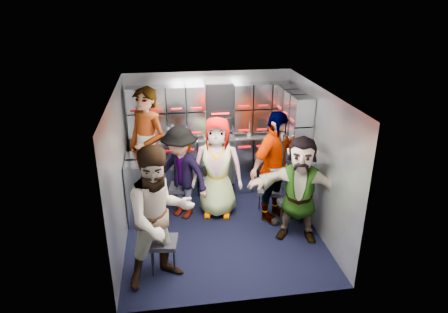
{
  "coord_description": "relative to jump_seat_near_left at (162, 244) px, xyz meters",
  "views": [
    {
      "loc": [
        -0.73,
        -5.06,
        3.34
      ],
      "look_at": [
        0.09,
        0.35,
        1.05
      ],
      "focal_mm": 32.0,
      "sensor_mm": 36.0,
      "label": 1
    }
  ],
  "objects": [
    {
      "name": "jump_seat_mid_left",
      "position": [
        0.31,
        1.48,
        -0.0
      ],
      "size": [
        0.42,
        0.41,
        0.43
      ],
      "rotation": [
        0.0,
        0.0,
        -0.19
      ],
      "color": "black",
      "rests_on": "ground"
    },
    {
      "name": "wall_left",
      "position": [
        -0.53,
        0.79,
        0.66
      ],
      "size": [
        0.04,
        3.0,
        2.1
      ],
      "primitive_type": "cube",
      "color": "gray",
      "rests_on": "ground"
    },
    {
      "name": "ceiling",
      "position": [
        0.87,
        0.79,
        1.71
      ],
      "size": [
        2.8,
        3.0,
        0.02
      ],
      "primitive_type": "cube",
      "color": "silver",
      "rests_on": "wall_back"
    },
    {
      "name": "cup_right",
      "position": [
        1.99,
        2.02,
        0.69
      ],
      "size": [
        0.09,
        0.09,
        0.09
      ],
      "primitive_type": "cylinder",
      "color": "#C9B98D",
      "rests_on": "counter"
    },
    {
      "name": "attendant_arc_d",
      "position": [
        1.7,
        1.0,
        0.49
      ],
      "size": [
        1.07,
        0.96,
        1.75
      ],
      "primitive_type": "imported",
      "rotation": [
        0.0,
        0.0,
        0.65
      ],
      "color": "black",
      "rests_on": "ground"
    },
    {
      "name": "red_latch_strip",
      "position": [
        0.87,
        1.88,
        0.49
      ],
      "size": [
        2.6,
        0.02,
        0.03
      ],
      "primitive_type": "cube",
      "color": "#B80508",
      "rests_on": "cart_bank_back"
    },
    {
      "name": "attendant_standing",
      "position": [
        -0.18,
        1.74,
        0.61
      ],
      "size": [
        0.86,
        0.84,
        1.99
      ],
      "primitive_type": "imported",
      "rotation": [
        0.0,
        0.0,
        -0.75
      ],
      "color": "black",
      "rests_on": "ground"
    },
    {
      "name": "bottle_mid",
      "position": [
        0.16,
        2.03,
        0.76
      ],
      "size": [
        0.07,
        0.07,
        0.23
      ],
      "primitive_type": "cylinder",
      "color": "white",
      "rests_on": "counter"
    },
    {
      "name": "jump_seat_center",
      "position": [
        0.87,
        1.47,
        0.04
      ],
      "size": [
        0.44,
        0.42,
        0.48
      ],
      "rotation": [
        0.0,
        0.0,
        -0.09
      ],
      "color": "black",
      "rests_on": "ground"
    },
    {
      "name": "jump_seat_mid_right",
      "position": [
        1.7,
        1.18,
        -0.01
      ],
      "size": [
        0.45,
        0.43,
        0.43
      ],
      "rotation": [
        0.0,
        0.0,
        -0.3
      ],
      "color": "black",
      "rests_on": "ground"
    },
    {
      "name": "cart_bank_back",
      "position": [
        0.87,
        2.08,
        0.11
      ],
      "size": [
        2.68,
        0.38,
        0.99
      ],
      "primitive_type": "cube",
      "color": "#A3AAB3",
      "rests_on": "ground"
    },
    {
      "name": "attendant_arc_a",
      "position": [
        -0.0,
        -0.18,
        0.5
      ],
      "size": [
        1.05,
        0.94,
        1.77
      ],
      "primitive_type": "imported",
      "rotation": [
        0.0,
        0.0,
        0.38
      ],
      "color": "black",
      "rests_on": "ground"
    },
    {
      "name": "cup_left",
      "position": [
        0.1,
        2.02,
        0.69
      ],
      "size": [
        0.09,
        0.09,
        0.09
      ],
      "primitive_type": "cylinder",
      "color": "#C9B98D",
      "rests_on": "counter"
    },
    {
      "name": "locker_bank_back",
      "position": [
        0.87,
        2.14,
        1.1
      ],
      "size": [
        2.68,
        0.28,
        0.82
      ],
      "primitive_type": "cube",
      "color": "#A3AAB3",
      "rests_on": "wall_back"
    },
    {
      "name": "right_cabinet",
      "position": [
        2.12,
        1.39,
        0.11
      ],
      "size": [
        0.28,
        1.2,
        1.0
      ],
      "primitive_type": "cube",
      "color": "#A3AAB3",
      "rests_on": "ground"
    },
    {
      "name": "bottle_right",
      "position": [
        1.52,
        2.03,
        0.77
      ],
      "size": [
        0.06,
        0.06,
        0.26
      ],
      "primitive_type": "cylinder",
      "color": "white",
      "rests_on": "counter"
    },
    {
      "name": "locker_bank_right",
      "position": [
        2.12,
        1.49,
        1.1
      ],
      "size": [
        0.28,
        1.0,
        0.82
      ],
      "primitive_type": "cube",
      "color": "#A3AAB3",
      "rests_on": "wall_right"
    },
    {
      "name": "attendant_arc_b",
      "position": [
        0.31,
        1.3,
        0.36
      ],
      "size": [
        1.09,
        1.04,
        1.49
      ],
      "primitive_type": "imported",
      "rotation": [
        0.0,
        0.0,
        -0.69
      ],
      "color": "black",
      "rests_on": "ground"
    },
    {
      "name": "jump_seat_near_right",
      "position": [
        1.92,
        0.64,
        0.02
      ],
      "size": [
        0.43,
        0.41,
        0.46
      ],
      "rotation": [
        0.0,
        0.0,
        0.13
      ],
      "color": "black",
      "rests_on": "ground"
    },
    {
      "name": "wall_back",
      "position": [
        0.87,
        2.29,
        0.66
      ],
      "size": [
        2.8,
        0.04,
        2.1
      ],
      "primitive_type": "cube",
      "color": "gray",
      "rests_on": "ground"
    },
    {
      "name": "jump_seat_near_left",
      "position": [
        0.0,
        0.0,
        0.0
      ],
      "size": [
        0.41,
        0.39,
        0.44
      ],
      "rotation": [
        0.0,
        0.0,
        -0.13
      ],
      "color": "black",
      "rests_on": "ground"
    },
    {
      "name": "counter",
      "position": [
        0.87,
        2.08,
        0.63
      ],
      "size": [
        2.68,
        0.42,
        0.03
      ],
      "primitive_type": "cube",
      "color": "silver",
      "rests_on": "cart_bank_back"
    },
    {
      "name": "floor",
      "position": [
        0.87,
        0.79,
        -0.39
      ],
      "size": [
        3.0,
        3.0,
        0.0
      ],
      "primitive_type": "plane",
      "color": "black",
      "rests_on": "ground"
    },
    {
      "name": "cart_bank_left",
      "position": [
        -0.32,
        1.35,
        0.11
      ],
      "size": [
        0.38,
        0.76,
        0.99
      ],
      "primitive_type": "cube",
      "color": "#A3AAB3",
      "rests_on": "ground"
    },
    {
      "name": "attendant_arc_e",
      "position": [
        1.92,
        0.46,
        0.39
      ],
      "size": [
        1.5,
        0.93,
        1.55
      ],
      "primitive_type": "imported",
      "rotation": [
        0.0,
        0.0,
        -0.36
      ],
      "color": "black",
      "rests_on": "ground"
    },
    {
      "name": "coffee_niche",
      "position": [
        1.05,
        2.2,
        1.08
      ],
      "size": [
        0.46,
        0.16,
        0.84
      ],
      "primitive_type": null,
      "color": "black",
      "rests_on": "wall_back"
    },
    {
      "name": "bottle_left",
      "position": [
        0.23,
        2.03,
        0.78
      ],
      "size": [
        0.07,
        0.07,
        0.27
      ],
      "primitive_type": "cylinder",
      "color": "white",
      "rests_on": "counter"
    },
    {
      "name": "wall_right",
      "position": [
        2.27,
        0.79,
        0.66
      ],
      "size": [
        0.04,
        3.0,
        2.1
      ],
      "primitive_type": "cube",
      "color": "gray",
      "rests_on": "ground"
    },
    {
      "name": "attendant_arc_c",
      "position": [
        0.87,
        1.29,
        0.42
      ],
      "size": [
        0.88,
        0.66,
        1.61
      ],
      "primitive_type": "imported",
      "rotation": [
        0.0,
        0.0,
        -0.21
      ],
      "color": "black",
      "rests_on": "ground"
    }
  ]
}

